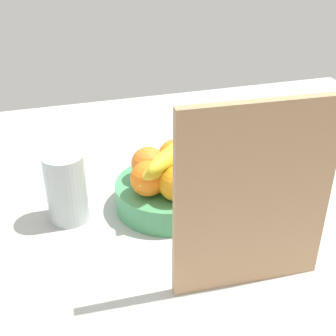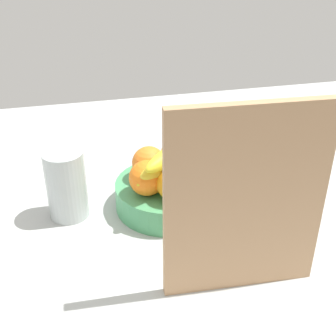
{
  "view_description": "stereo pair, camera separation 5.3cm",
  "coord_description": "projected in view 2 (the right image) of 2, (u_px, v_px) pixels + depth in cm",
  "views": [
    {
      "loc": [
        28.11,
        86.73,
        60.62
      ],
      "look_at": [
        2.58,
        1.75,
        10.22
      ],
      "focal_mm": 48.48,
      "sensor_mm": 36.0,
      "label": 1
    },
    {
      "loc": [
        22.94,
        88.12,
        60.62
      ],
      "look_at": [
        2.58,
        1.75,
        10.22
      ],
      "focal_mm": 48.48,
      "sensor_mm": 36.0,
      "label": 2
    }
  ],
  "objects": [
    {
      "name": "banana_bunch",
      "position": [
        172.0,
        169.0,
        0.99
      ],
      "size": [
        18.34,
        14.14,
        10.6
      ],
      "color": "gold",
      "rests_on": "fruit_bowl"
    },
    {
      "name": "orange_center",
      "position": [
        175.0,
        183.0,
        0.96
      ],
      "size": [
        7.87,
        7.87,
        7.87
      ],
      "primitive_type": "sphere",
      "color": "orange",
      "rests_on": "fruit_bowl"
    },
    {
      "name": "orange_back_right",
      "position": [
        176.0,
        156.0,
        1.07
      ],
      "size": [
        7.87,
        7.87,
        7.87
      ],
      "primitive_type": "sphere",
      "color": "orange",
      "rests_on": "fruit_bowl"
    },
    {
      "name": "fruit_bowl",
      "position": [
        168.0,
        195.0,
        1.06
      ],
      "size": [
        24.42,
        24.42,
        6.22
      ],
      "primitive_type": "cylinder",
      "color": "#489C65",
      "rests_on": "ground_plane"
    },
    {
      "name": "orange_back_left",
      "position": [
        195.0,
        168.0,
        1.02
      ],
      "size": [
        7.87,
        7.87,
        7.87
      ],
      "primitive_type": "sphere",
      "color": "orange",
      "rests_on": "fruit_bowl"
    },
    {
      "name": "orange_front_right",
      "position": [
        147.0,
        178.0,
        0.98
      ],
      "size": [
        7.87,
        7.87,
        7.87
      ],
      "primitive_type": "sphere",
      "color": "orange",
      "rests_on": "fruit_bowl"
    },
    {
      "name": "orange_front_left",
      "position": [
        149.0,
        163.0,
        1.04
      ],
      "size": [
        7.87,
        7.87,
        7.87
      ],
      "primitive_type": "sphere",
      "color": "orange",
      "rests_on": "fruit_bowl"
    },
    {
      "name": "cutting_board",
      "position": [
        246.0,
        203.0,
        0.76
      ],
      "size": [
        28.06,
        3.3,
        36.0
      ],
      "primitive_type": "cube",
      "rotation": [
        0.0,
        0.0,
        -0.05
      ],
      "color": "tan",
      "rests_on": "ground_plane"
    },
    {
      "name": "ground_plane",
      "position": [
        177.0,
        205.0,
        1.1
      ],
      "size": [
        180.0,
        140.0,
        3.0
      ],
      "primitive_type": "cube",
      "color": "#AFB3B2"
    },
    {
      "name": "thermos_tumbler",
      "position": [
        66.0,
        185.0,
        1.0
      ],
      "size": [
        8.88,
        8.88,
        15.99
      ],
      "primitive_type": "cylinder",
      "color": "#B2BCBC",
      "rests_on": "ground_plane"
    }
  ]
}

